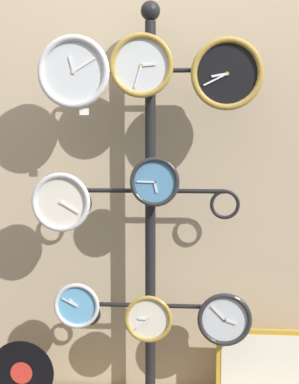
# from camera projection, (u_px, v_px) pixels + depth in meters

# --- Properties ---
(shop_wall) EXTENTS (4.40, 0.04, 2.80)m
(shop_wall) POSITION_uv_depth(u_px,v_px,m) (153.00, 110.00, 2.50)
(shop_wall) COLOR tan
(shop_wall) RESTS_ON ground_plane
(display_stand) EXTENTS (0.79, 0.38, 1.86)m
(display_stand) POSITION_uv_depth(u_px,v_px,m) (150.00, 266.00, 2.41)
(display_stand) COLOR black
(display_stand) RESTS_ON ground_plane
(clock_top_left) EXTENTS (0.31, 0.04, 0.31)m
(clock_top_left) POSITION_uv_depth(u_px,v_px,m) (74.00, 72.00, 2.24)
(clock_top_left) COLOR silver
(clock_top_center) EXTENTS (0.27, 0.04, 0.27)m
(clock_top_center) POSITION_uv_depth(u_px,v_px,m) (142.00, 65.00, 2.23)
(clock_top_center) COLOR silver
(clock_top_right) EXTENTS (0.30, 0.04, 0.30)m
(clock_top_right) POSITION_uv_depth(u_px,v_px,m) (227.00, 74.00, 2.19)
(clock_top_right) COLOR black
(clock_middle_left) EXTENTS (0.26, 0.04, 0.26)m
(clock_middle_left) POSITION_uv_depth(u_px,v_px,m) (61.00, 202.00, 2.30)
(clock_middle_left) COLOR silver
(clock_middle_center) EXTENTS (0.21, 0.04, 0.21)m
(clock_middle_center) POSITION_uv_depth(u_px,v_px,m) (155.00, 182.00, 2.27)
(clock_middle_center) COLOR #4C84B2
(clock_bottom_left) EXTENTS (0.20, 0.04, 0.20)m
(clock_bottom_left) POSITION_uv_depth(u_px,v_px,m) (77.00, 305.00, 2.35)
(clock_bottom_left) COLOR #60A8DB
(clock_bottom_center) EXTENTS (0.21, 0.04, 0.21)m
(clock_bottom_center) POSITION_uv_depth(u_px,v_px,m) (149.00, 319.00, 2.33)
(clock_bottom_center) COLOR silver
(clock_bottom_right) EXTENTS (0.24, 0.04, 0.24)m
(clock_bottom_right) POSITION_uv_depth(u_px,v_px,m) (225.00, 319.00, 2.32)
(clock_bottom_right) COLOR silver
(vinyl_record) EXTENTS (0.30, 0.01, 0.30)m
(vinyl_record) POSITION_uv_depth(u_px,v_px,m) (22.00, 373.00, 2.43)
(vinyl_record) COLOR black
(vinyl_record) RESTS_ON low_shelf
(picture_frame) EXTENTS (0.45, 0.02, 0.35)m
(picture_frame) POSITION_uv_depth(u_px,v_px,m) (267.00, 368.00, 2.41)
(picture_frame) COLOR gold
(picture_frame) RESTS_ON low_shelf
(price_tag_upper) EXTENTS (0.04, 0.00, 0.03)m
(price_tag_upper) POSITION_uv_depth(u_px,v_px,m) (84.00, 112.00, 2.25)
(price_tag_upper) COLOR white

